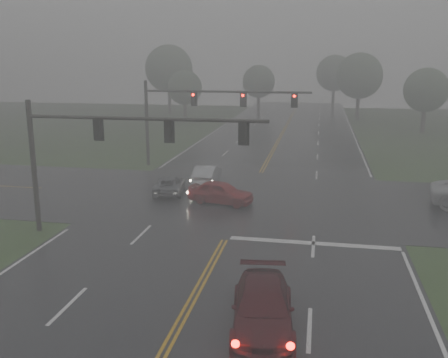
% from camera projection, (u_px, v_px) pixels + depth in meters
% --- Properties ---
extents(main_road, '(18.00, 160.00, 0.02)m').
position_uv_depth(main_road, '(242.00, 207.00, 31.36)').
color(main_road, black).
rests_on(main_road, ground).
extents(cross_street, '(120.00, 14.00, 0.02)m').
position_uv_depth(cross_street, '(247.00, 199.00, 33.27)').
color(cross_street, black).
rests_on(cross_street, ground).
extents(stop_bar, '(8.50, 0.50, 0.01)m').
position_uv_depth(stop_bar, '(313.00, 244.00, 25.19)').
color(stop_bar, silver).
rests_on(stop_bar, ground).
extents(sedan_maroon, '(2.68, 5.37, 1.50)m').
position_uv_depth(sedan_maroon, '(262.00, 328.00, 17.26)').
color(sedan_maroon, '#3F0B10').
rests_on(sedan_maroon, ground).
extents(sedan_red, '(4.50, 2.52, 1.45)m').
position_uv_depth(sedan_red, '(221.00, 203.00, 32.27)').
color(sedan_red, maroon).
rests_on(sedan_red, ground).
extents(sedan_silver, '(1.64, 4.38, 1.43)m').
position_uv_depth(sedan_silver, '(207.00, 184.00, 37.30)').
color(sedan_silver, '#9FA1A6').
rests_on(sedan_silver, ground).
extents(car_grey, '(2.58, 4.47, 1.17)m').
position_uv_depth(car_grey, '(170.00, 193.00, 34.75)').
color(car_grey, '#54565B').
rests_on(car_grey, ground).
extents(signal_gantry_near, '(12.56, 0.31, 7.06)m').
position_uv_depth(signal_gantry_near, '(101.00, 143.00, 25.30)').
color(signal_gantry_near, black).
rests_on(signal_gantry_near, ground).
extents(signal_gantry_far, '(14.20, 0.37, 7.34)m').
position_uv_depth(signal_gantry_far, '(196.00, 107.00, 42.16)').
color(signal_gantry_far, black).
rests_on(signal_gantry_far, ground).
extents(tree_nw_a, '(5.15, 5.15, 7.57)m').
position_uv_depth(tree_nw_a, '(185.00, 88.00, 74.66)').
color(tree_nw_a, '#342A21').
rests_on(tree_nw_a, ground).
extents(tree_ne_a, '(6.91, 6.91, 10.14)m').
position_uv_depth(tree_ne_a, '(359.00, 76.00, 74.89)').
color(tree_ne_a, '#342A21').
rests_on(tree_ne_a, ground).
extents(tree_n_mid, '(5.60, 5.60, 8.22)m').
position_uv_depth(tree_n_mid, '(259.00, 82.00, 85.50)').
color(tree_n_mid, '#342A21').
rests_on(tree_n_mid, ground).
extents(tree_e_near, '(5.53, 5.53, 8.12)m').
position_uv_depth(tree_e_near, '(426.00, 90.00, 62.54)').
color(tree_e_near, '#342A21').
rests_on(tree_e_near, ground).
extents(tree_nw_b, '(7.86, 7.86, 11.54)m').
position_uv_depth(tree_nw_b, '(169.00, 69.00, 82.58)').
color(tree_nw_b, '#342A21').
rests_on(tree_nw_b, ground).
extents(tree_n_far, '(6.81, 6.81, 10.00)m').
position_uv_depth(tree_n_far, '(334.00, 73.00, 93.78)').
color(tree_n_far, '#342A21').
rests_on(tree_n_far, ground).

